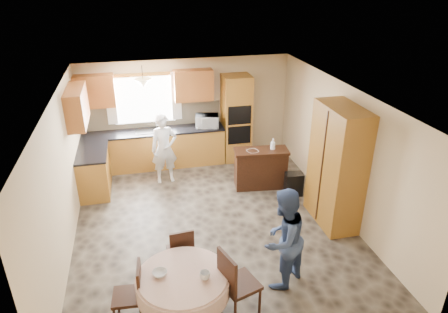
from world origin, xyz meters
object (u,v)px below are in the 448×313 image
(chair_back, at_px, (181,250))
(chair_right, at_px, (235,281))
(sideboard, at_px, (260,169))
(person_sink, at_px, (164,149))
(cupboard, at_px, (337,167))
(oven_tower, at_px, (236,119))
(chair_left, at_px, (133,291))
(dining_table, at_px, (183,284))
(person_dining, at_px, (283,239))

(chair_back, xyz_separation_m, chair_right, (0.59, -0.93, 0.10))
(sideboard, xyz_separation_m, person_sink, (-1.99, 0.73, 0.38))
(cupboard, relative_size, chair_back, 2.54)
(oven_tower, height_order, chair_right, oven_tower)
(oven_tower, bearing_deg, chair_left, -119.37)
(sideboard, relative_size, chair_left, 1.26)
(cupboard, height_order, dining_table, cupboard)
(oven_tower, xyz_separation_m, chair_right, (-1.30, -4.90, -0.47))
(chair_left, bearing_deg, person_dining, 101.31)
(cupboard, bearing_deg, chair_left, -156.52)
(cupboard, xyz_separation_m, person_dining, (-1.53, -1.37, -0.33))
(cupboard, xyz_separation_m, dining_table, (-3.04, -1.69, -0.58))
(chair_right, distance_m, person_dining, 0.98)
(oven_tower, relative_size, person_sink, 1.35)
(dining_table, relative_size, person_sink, 0.80)
(dining_table, bearing_deg, chair_back, 84.69)
(oven_tower, xyz_separation_m, chair_back, (-1.90, -3.97, -0.57))
(person_sink, distance_m, person_dining, 3.90)
(dining_table, bearing_deg, oven_tower, 67.53)
(chair_back, height_order, person_sink, person_sink)
(sideboard, xyz_separation_m, chair_left, (-2.79, -3.16, 0.09))
(dining_table, xyz_separation_m, person_sink, (0.13, 3.97, 0.23))
(oven_tower, distance_m, sideboard, 1.67)
(person_dining, bearing_deg, chair_back, -53.63)
(chair_left, bearing_deg, chair_back, 139.14)
(chair_back, relative_size, person_dining, 0.56)
(cupboard, xyz_separation_m, chair_left, (-3.71, -1.61, -0.63))
(chair_left, relative_size, chair_right, 0.85)
(cupboard, distance_m, person_dining, 2.08)
(chair_back, bearing_deg, chair_left, 39.66)
(cupboard, distance_m, chair_left, 4.09)
(chair_left, bearing_deg, cupboard, 118.53)
(sideboard, relative_size, person_dining, 0.72)
(dining_table, bearing_deg, sideboard, 56.72)
(sideboard, height_order, cupboard, cupboard)
(sideboard, relative_size, person_sink, 0.73)
(cupboard, bearing_deg, person_dining, -138.19)
(person_sink, bearing_deg, person_dining, -74.87)
(chair_back, distance_m, chair_right, 1.11)
(oven_tower, relative_size, person_dining, 1.32)
(oven_tower, distance_m, chair_right, 5.09)
(chair_left, distance_m, chair_right, 1.35)
(sideboard, bearing_deg, person_sink, 166.94)
(dining_table, height_order, person_sink, person_sink)
(oven_tower, relative_size, chair_right, 1.99)
(chair_left, bearing_deg, person_sink, 173.44)
(sideboard, height_order, chair_left, chair_left)
(cupboard, bearing_deg, dining_table, -150.94)
(dining_table, distance_m, person_sink, 3.98)
(chair_right, height_order, person_dining, person_dining)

